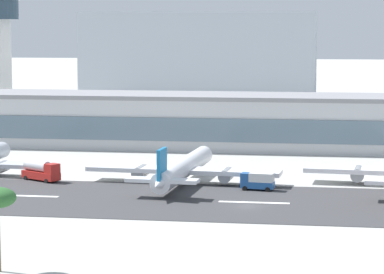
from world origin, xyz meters
The scene contains 9 objects.
ground_plane centered at (0.00, 0.00, 0.00)m, with size 1400.00×1400.00×0.00m, color #A8A8A3.
runway_strip centered at (0.00, 3.48, 0.04)m, with size 800.00×32.87×0.08m, color #38383A.
runway_centreline_dash_3 centered at (-39.29, 3.48, 0.09)m, with size 12.00×1.20×0.01m, color white.
runway_centreline_dash_4 centered at (0.81, 3.48, 0.09)m, with size 12.00×1.20×0.01m, color white.
terminal_building centered at (-16.18, 72.57, 6.58)m, with size 198.25×21.07×13.15m.
distant_hotel_block centered at (-37.66, 209.84, 17.59)m, with size 90.73×34.49×35.18m, color #A8B2BC.
airliner_blue_tail_gate_1 centered at (-14.14, 20.05, 2.77)m, with size 37.40×41.76×8.72m.
service_fuel_truck_0 centered at (-41.46, 19.17, 2.03)m, with size 8.63×6.58×3.95m.
service_box_truck_1 centered at (0.46, 15.23, 1.79)m, with size 6.27×3.35×3.25m.
Camera 1 is at (12.99, -146.69, 29.39)m, focal length 85.03 mm.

